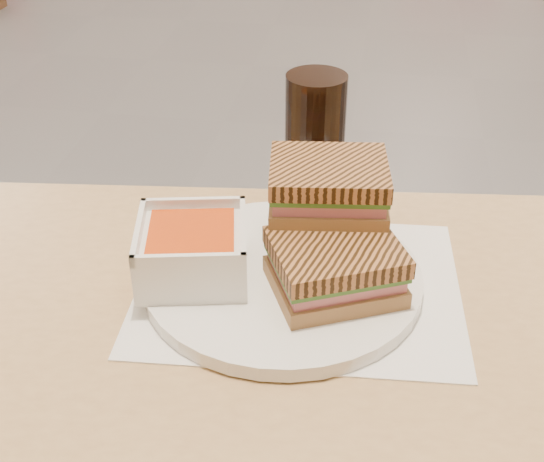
# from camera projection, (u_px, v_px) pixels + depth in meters

# --- Properties ---
(tray_liner) EXTENTS (0.35, 0.28, 0.00)m
(tray_liner) POSITION_uv_depth(u_px,v_px,m) (299.00, 286.00, 0.77)
(tray_liner) COLOR white
(tray_liner) RESTS_ON main_table
(plate) EXTENTS (0.29, 0.29, 0.02)m
(plate) POSITION_uv_depth(u_px,v_px,m) (283.00, 278.00, 0.76)
(plate) COLOR white
(plate) RESTS_ON tray_liner
(soup_bowl) EXTENTS (0.13, 0.13, 0.06)m
(soup_bowl) POSITION_uv_depth(u_px,v_px,m) (192.00, 252.00, 0.75)
(soup_bowl) COLOR white
(soup_bowl) RESTS_ON plate
(panini_lower) EXTENTS (0.15, 0.14, 0.05)m
(panini_lower) POSITION_uv_depth(u_px,v_px,m) (335.00, 267.00, 0.72)
(panini_lower) COLOR #A87D45
(panini_lower) RESTS_ON plate
(panini_upper) EXTENTS (0.13, 0.11, 0.05)m
(panini_upper) POSITION_uv_depth(u_px,v_px,m) (328.00, 187.00, 0.76)
(panini_upper) COLOR #A87D45
(panini_upper) RESTS_ON panini_lower
(cola_glass) EXTENTS (0.07, 0.07, 0.16)m
(cola_glass) POSITION_uv_depth(u_px,v_px,m) (315.00, 137.00, 0.89)
(cola_glass) COLOR black
(cola_glass) RESTS_ON main_table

